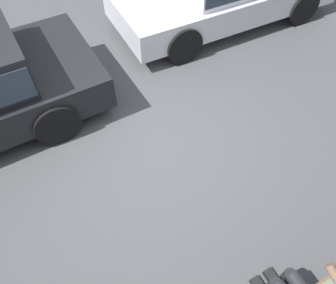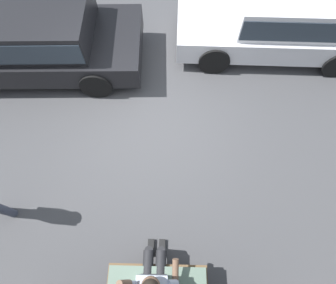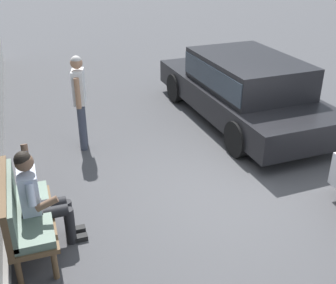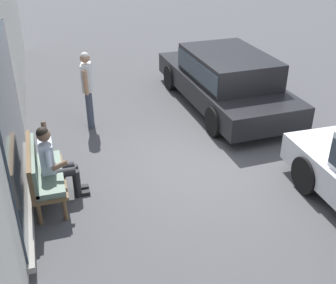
% 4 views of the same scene
% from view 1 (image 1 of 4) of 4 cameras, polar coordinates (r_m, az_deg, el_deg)
% --- Properties ---
extents(ground_plane, '(60.00, 60.00, 0.00)m').
position_cam_1_polar(ground_plane, '(4.68, -3.49, -0.91)').
color(ground_plane, '#424244').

